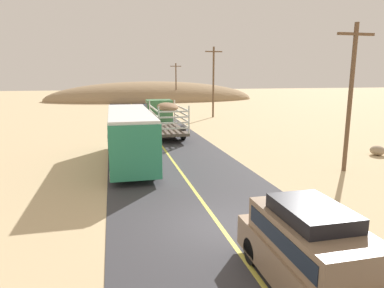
{
  "coord_description": "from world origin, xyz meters",
  "views": [
    {
      "loc": [
        -3.6,
        -10.98,
        5.35
      ],
      "look_at": [
        0.0,
        4.34,
        2.17
      ],
      "focal_mm": 31.85,
      "sensor_mm": 36.0,
      "label": 1
    }
  ],
  "objects": [
    {
      "name": "suv_near",
      "position": [
        0.96,
        -4.16,
        1.15
      ],
      "size": [
        1.9,
        4.62,
        2.29
      ],
      "color": "#8C7259",
      "rests_on": "road_surface"
    },
    {
      "name": "power_pole_far",
      "position": [
        9.14,
        57.34,
        4.15
      ],
      "size": [
        2.2,
        0.24,
        7.72
      ],
      "color": "brown",
      "rests_on": "ground"
    },
    {
      "name": "road_centre_line",
      "position": [
        0.0,
        0.0,
        0.02
      ],
      "size": [
        0.16,
        117.6,
        0.0
      ],
      "primitive_type": "cube",
      "color": "#D8CC4C",
      "rests_on": "road_surface"
    },
    {
      "name": "car_far",
      "position": [
        2.23,
        41.21,
        0.69
      ],
      "size": [
        1.8,
        4.4,
        1.46
      ],
      "color": "#264C8C",
      "rests_on": "road_surface"
    },
    {
      "name": "power_pole_mid",
      "position": [
        9.14,
        31.32,
        4.73
      ],
      "size": [
        2.2,
        0.24,
        8.87
      ],
      "color": "brown",
      "rests_on": "ground"
    },
    {
      "name": "boulder_mid_field",
      "position": [
        13.9,
        8.15,
        0.32
      ],
      "size": [
        0.93,
        1.02,
        0.65
      ],
      "primitive_type": "ellipsoid",
      "color": "gray",
      "rests_on": "ground"
    },
    {
      "name": "power_pole_near",
      "position": [
        9.14,
        5.3,
        4.34
      ],
      "size": [
        2.2,
        0.24,
        8.09
      ],
      "color": "brown",
      "rests_on": "ground"
    },
    {
      "name": "road_surface",
      "position": [
        0.0,
        0.0,
        0.01
      ],
      "size": [
        8.0,
        120.0,
        0.02
      ],
      "primitive_type": "cube",
      "color": "#38383D",
      "rests_on": "ground"
    },
    {
      "name": "distant_hill",
      "position": [
        5.11,
        64.28,
        0.0
      ],
      "size": [
        45.37,
        18.29,
        8.11
      ],
      "primitive_type": "ellipsoid",
      "color": "#997C5A",
      "rests_on": "ground"
    },
    {
      "name": "ground_plane",
      "position": [
        0.0,
        0.0,
        0.0
      ],
      "size": [
        240.0,
        240.0,
        0.0
      ],
      "primitive_type": "plane",
      "color": "#CCB284"
    },
    {
      "name": "livestock_truck",
      "position": [
        1.04,
        21.25,
        1.79
      ],
      "size": [
        2.53,
        9.7,
        3.02
      ],
      "color": "#3F7F4C",
      "rests_on": "road_surface"
    },
    {
      "name": "bus",
      "position": [
        -2.6,
        9.85,
        1.75
      ],
      "size": [
        2.54,
        10.0,
        3.21
      ],
      "color": "#2D8C66",
      "rests_on": "road_surface"
    }
  ]
}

